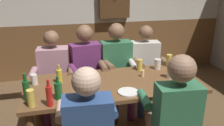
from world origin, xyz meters
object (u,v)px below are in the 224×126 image
Objects in this scene: pint_glass_0 at (169,60)px; pint_glass_6 at (183,72)px; person_3 at (146,65)px; table_candle at (143,73)px; bottle_0 at (26,89)px; bottle_1 at (49,96)px; plate_0 at (128,92)px; bottle_2 at (59,76)px; person_1 at (88,68)px; bottle_3 at (58,90)px; person_5 at (173,113)px; person_0 at (54,73)px; pint_glass_1 at (158,64)px; plate_1 at (87,98)px; pint_glass_3 at (140,65)px; person_2 at (117,65)px; dining_table at (113,91)px; pint_glass_2 at (171,71)px; pint_glass_4 at (34,79)px; pint_glass_5 at (31,98)px.

pint_glass_6 is (-0.01, -0.38, -0.01)m from pint_glass_0.
table_candle is at bearing 71.32° from person_3.
bottle_0 is 1.05× the size of bottle_1.
bottle_2 is at bearing 148.58° from plate_0.
bottle_2 is 1.34× the size of pint_glass_0.
person_1 reaches higher than bottle_3.
bottle_0 is (-1.25, 0.44, 0.16)m from person_5.
person_1 is (0.44, 0.00, 0.03)m from person_0.
bottle_2 is at bearing 176.69° from table_candle.
plate_0 is at bearing -135.88° from pint_glass_1.
bottle_0 is 1.73× the size of pint_glass_0.
plate_1 is at bearing 51.07° from person_3.
pint_glass_1 is at bearing -159.72° from pint_glass_0.
person_5 reaches higher than person_3.
bottle_2 reaches higher than pint_glass_3.
bottle_0 is at bearing 35.35° from person_3.
person_3 is at bearing 57.71° from pint_glass_3.
person_5 is 0.93m from pint_glass_1.
person_1 is at bearing -175.47° from person_0.
person_3 is at bearing 178.67° from person_2.
pint_glass_1 is (1.21, 0.50, -0.02)m from bottle_3.
table_candle reaches higher than dining_table.
pint_glass_1 is 0.94× the size of pint_glass_3.
plate_0 is 0.76m from bottle_2.
bottle_1 is 0.49m from bottle_2.
person_3 reaches higher than bottle_3.
table_candle is at bearing 96.96° from person_5.
table_candle is at bearing 161.58° from pint_glass_2.
person_0 is 0.54m from pint_glass_4.
pint_glass_3 is (0.73, 0.58, 0.06)m from plate_1.
pint_glass_3 reaches higher than table_candle.
pint_glass_0 reaches higher than plate_0.
person_2 is at bearing 42.84° from pint_glass_5.
plate_0 is (-0.30, 0.36, 0.06)m from person_5.
person_0 is 0.95× the size of person_2.
person_1 is 11.20× the size of pint_glass_4.
bottle_0 is at bearing -133.55° from bottle_2.
pint_glass_4 is at bearing 155.42° from plate_0.
bottle_0 is at bearing 170.25° from bottle_3.
bottle_1 is at bearing 54.79° from person_1.
pint_glass_0 is 1.76m from pint_glass_5.
pint_glass_5 is at bearing 41.85° from person_2.
pint_glass_2 is at bearing -49.06° from pint_glass_3.
bottle_2 is at bearing -171.21° from pint_glass_3.
dining_table is 0.82m from pint_glass_6.
person_5 is 11.21× the size of pint_glass_4.
pint_glass_4 is (-0.19, -0.49, 0.14)m from person_0.
pint_glass_6 is at bearing 110.69° from person_3.
bottle_1 is (0.20, -0.16, -0.00)m from bottle_0.
pint_glass_4 is at bearing -173.72° from pint_glass_0.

